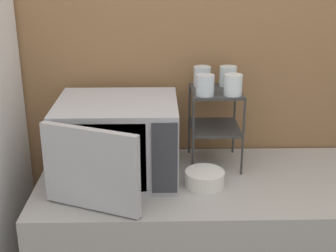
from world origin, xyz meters
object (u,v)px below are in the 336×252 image
at_px(bowl, 205,179).
at_px(glass_front_right, 232,85).
at_px(microwave, 117,140).
at_px(glass_front_left, 205,85).
at_px(glass_back_right, 228,76).
at_px(dish_rack, 215,112).
at_px(glass_back_left, 202,76).

bearing_deg(bowl, glass_front_right, 50.81).
distance_m(microwave, glass_front_left, 0.44).
height_order(glass_front_left, glass_back_right, same).
xyz_separation_m(glass_front_left, bowl, (-0.01, -0.15, -0.36)).
distance_m(dish_rack, glass_front_right, 0.17).
distance_m(glass_front_left, glass_back_right, 0.19).
bearing_deg(glass_back_right, microwave, -158.57).
xyz_separation_m(dish_rack, glass_front_right, (0.06, -0.08, 0.14)).
relative_size(glass_back_right, bowl, 0.54).
bearing_deg(glass_back_left, microwave, -152.81).
bearing_deg(glass_front_right, bowl, -129.19).
relative_size(glass_back_left, bowl, 0.54).
bearing_deg(glass_front_left, glass_front_right, 0.92).
relative_size(glass_back_right, glass_front_right, 1.00).
height_order(glass_front_right, bowl, glass_front_right).
xyz_separation_m(glass_front_left, glass_front_right, (0.12, 0.00, 0.00)).
bearing_deg(bowl, glass_front_left, 87.65).
bearing_deg(glass_back_left, glass_front_left, -90.57).
bearing_deg(glass_front_left, dish_rack, 53.73).
xyz_separation_m(microwave, dish_rack, (0.43, 0.12, 0.08)).
xyz_separation_m(dish_rack, glass_back_right, (0.06, 0.07, 0.14)).
height_order(glass_back_right, bowl, glass_back_right).
relative_size(glass_front_right, glass_back_left, 1.00).
distance_m(microwave, dish_rack, 0.46).
height_order(microwave, glass_back_left, glass_back_left).
relative_size(glass_front_left, glass_back_left, 1.00).
bearing_deg(glass_back_right, glass_front_right, -90.95).
xyz_separation_m(glass_back_right, bowl, (-0.12, -0.30, -0.36)).
bearing_deg(microwave, dish_rack, 15.48).
bearing_deg(glass_back_left, dish_rack, -52.70).
xyz_separation_m(glass_back_right, glass_front_right, (-0.00, -0.15, 0.00)).
xyz_separation_m(glass_front_right, bowl, (-0.12, -0.15, -0.36)).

